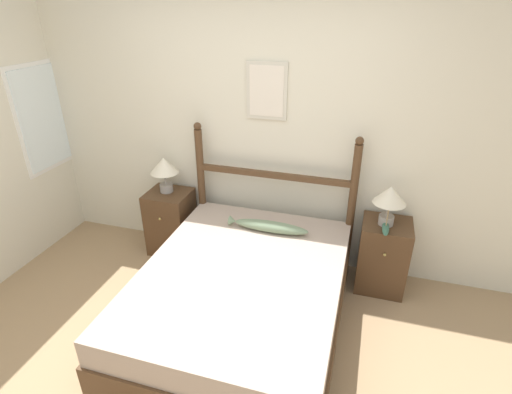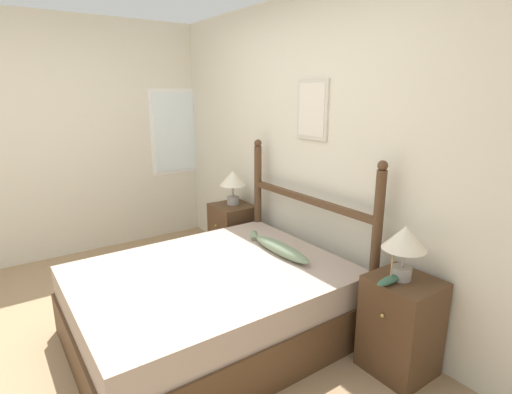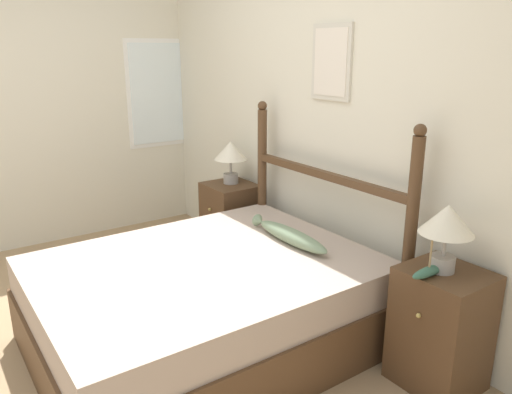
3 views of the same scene
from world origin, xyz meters
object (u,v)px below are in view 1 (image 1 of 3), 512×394
at_px(nightstand_left, 171,222).
at_px(model_boat, 386,228).
at_px(nightstand_right, 383,256).
at_px(bed, 242,299).
at_px(table_lamp_right, 390,197).
at_px(table_lamp_left, 164,168).
at_px(fish_pillow, 269,226).

xyz_separation_m(nightstand_left, model_boat, (2.02, -0.12, 0.35)).
distance_m(nightstand_right, model_boat, 0.37).
relative_size(nightstand_left, nightstand_right, 1.00).
bearing_deg(bed, table_lamp_right, 38.73).
relative_size(bed, table_lamp_right, 5.46).
bearing_deg(table_lamp_right, bed, -141.27).
xyz_separation_m(bed, model_boat, (1.00, 0.70, 0.41)).
height_order(nightstand_left, table_lamp_left, table_lamp_left).
distance_m(model_boat, fish_pillow, 0.96).
distance_m(nightstand_left, fish_pillow, 1.13).
bearing_deg(bed, fish_pillow, 85.01).
height_order(nightstand_right, table_lamp_left, table_lamp_left).
relative_size(nightstand_left, table_lamp_right, 1.86).
relative_size(nightstand_right, table_lamp_right, 1.86).
height_order(nightstand_left, nightstand_right, same).
bearing_deg(fish_pillow, nightstand_right, 13.37).
height_order(bed, nightstand_left, nightstand_left).
distance_m(nightstand_left, table_lamp_left, 0.57).
relative_size(bed, table_lamp_left, 5.46).
distance_m(nightstand_left, table_lamp_right, 2.10).
distance_m(table_lamp_left, table_lamp_right, 2.05).
bearing_deg(fish_pillow, table_lamp_left, 167.01).
xyz_separation_m(table_lamp_left, table_lamp_right, (2.05, -0.04, 0.00)).
xyz_separation_m(bed, fish_pillow, (0.05, 0.59, 0.32)).
xyz_separation_m(nightstand_right, table_lamp_right, (-0.02, -0.02, 0.57)).
bearing_deg(table_lamp_right, table_lamp_left, 178.89).
bearing_deg(nightstand_left, fish_pillow, -12.13).
distance_m(nightstand_right, table_lamp_right, 0.57).
height_order(nightstand_left, fish_pillow, nightstand_left).
xyz_separation_m(model_boat, fish_pillow, (-0.95, -0.11, -0.09)).
bearing_deg(table_lamp_right, fish_pillow, -167.32).
bearing_deg(model_boat, fish_pillow, -173.38).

